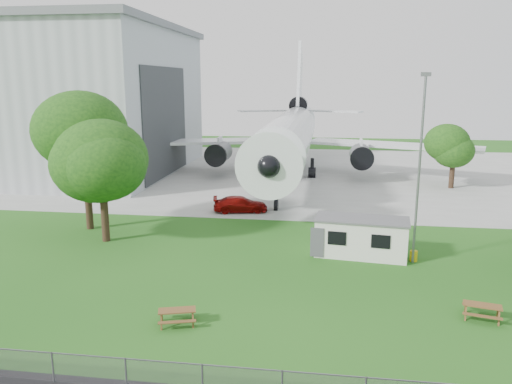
# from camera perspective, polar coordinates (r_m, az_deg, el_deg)

# --- Properties ---
(ground) EXTENTS (160.00, 160.00, 0.00)m
(ground) POSITION_cam_1_polar(r_m,az_deg,el_deg) (28.35, 2.64, -11.59)
(ground) COLOR #337122
(concrete_apron) EXTENTS (120.00, 46.00, 0.03)m
(concrete_apron) POSITION_cam_1_polar(r_m,az_deg,el_deg) (64.86, 5.78, 2.21)
(concrete_apron) COLOR #B7B7B2
(concrete_apron) RESTS_ON ground
(hangar) EXTENTS (43.00, 31.00, 18.55)m
(hangar) POSITION_cam_1_polar(r_m,az_deg,el_deg) (73.77, -25.54, 9.66)
(hangar) COLOR #B2B7BC
(hangar) RESTS_ON ground
(airliner) EXTENTS (46.36, 47.73, 17.69)m
(airliner) POSITION_cam_1_polar(r_m,az_deg,el_deg) (62.10, 3.95, 6.68)
(airliner) COLOR white
(airliner) RESTS_ON ground
(site_cabin) EXTENTS (6.89, 3.42, 2.62)m
(site_cabin) POSITION_cam_1_polar(r_m,az_deg,el_deg) (34.52, 11.94, -5.05)
(site_cabin) COLOR silver
(site_cabin) RESTS_ON ground
(picnic_west) EXTENTS (2.15, 1.94, 0.76)m
(picnic_west) POSITION_cam_1_polar(r_m,az_deg,el_deg) (25.47, -8.96, -14.69)
(picnic_west) COLOR brown
(picnic_west) RESTS_ON ground
(picnic_east) EXTENTS (2.10, 1.87, 0.76)m
(picnic_east) POSITION_cam_1_polar(r_m,az_deg,el_deg) (28.04, 24.33, -13.06)
(picnic_east) COLOR brown
(picnic_east) RESTS_ON ground
(lamp_mast) EXTENTS (0.16, 0.16, 12.00)m
(lamp_mast) POSITION_cam_1_polar(r_m,az_deg,el_deg) (32.99, 18.13, 2.16)
(lamp_mast) COLOR slate
(lamp_mast) RESTS_ON ground
(tree_west_big) EXTENTS (7.75, 7.75, 11.51)m
(tree_west_big) POSITION_cam_1_polar(r_m,az_deg,el_deg) (40.96, -19.13, 6.29)
(tree_west_big) COLOR #382619
(tree_west_big) RESTS_ON ground
(tree_west_small) EXTENTS (6.87, 6.87, 9.14)m
(tree_west_small) POSITION_cam_1_polar(r_m,az_deg,el_deg) (37.55, -17.26, 2.94)
(tree_west_small) COLOR #382619
(tree_west_small) RESTS_ON ground
(tree_far_apron) EXTENTS (5.17, 5.17, 7.00)m
(tree_far_apron) POSITION_cam_1_polar(r_m,az_deg,el_deg) (58.62, 21.70, 4.61)
(tree_far_apron) COLOR #382619
(tree_far_apron) RESTS_ON ground
(car_apron_van) EXTENTS (5.16, 2.91, 1.41)m
(car_apron_van) POSITION_cam_1_polar(r_m,az_deg,el_deg) (45.08, -1.80, -1.43)
(car_apron_van) COLOR maroon
(car_apron_van) RESTS_ON ground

